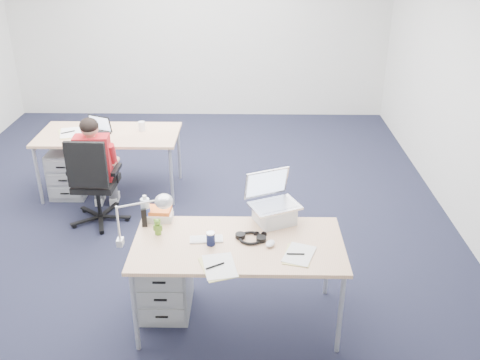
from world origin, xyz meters
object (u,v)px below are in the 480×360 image
(wireless_keyboard, at_px, (206,239))
(sunglasses, at_px, (260,234))
(drawer_pedestal_far, at_px, (70,172))
(desk_lamp, at_px, (136,219))
(desk_far, at_px, (109,137))
(drawer_pedestal_near, at_px, (165,280))
(bear_figurine, at_px, (158,226))
(far_cup, at_px, (142,126))
(desk_near, at_px, (238,248))
(book_stack, at_px, (159,214))
(cordless_phone, at_px, (144,218))
(seated_person, at_px, (97,166))
(water_bottle, at_px, (145,209))
(dark_laptop, at_px, (95,126))
(can_koozie, at_px, (211,239))
(silver_laptop, at_px, (275,200))
(office_chair, at_px, (97,198))
(headphones, at_px, (251,237))
(computer_mouse, at_px, (270,244))

(wireless_keyboard, relative_size, sunglasses, 2.43)
(drawer_pedestal_far, bearing_deg, desk_lamp, -60.66)
(desk_far, relative_size, drawer_pedestal_near, 2.91)
(bear_figurine, distance_m, far_cup, 2.33)
(desk_near, distance_m, book_stack, 0.74)
(drawer_pedestal_far, bearing_deg, cordless_phone, -57.38)
(desk_near, xyz_separation_m, seated_person, (-1.53, 1.71, -0.10))
(drawer_pedestal_near, bearing_deg, book_stack, 102.99)
(desk_far, xyz_separation_m, book_stack, (0.88, -1.94, 0.09))
(desk_lamp, height_order, far_cup, desk_lamp)
(desk_near, bearing_deg, water_bottle, 157.49)
(far_cup, bearing_deg, dark_laptop, -165.26)
(drawer_pedestal_near, height_order, can_koozie, can_koozie)
(book_stack, bearing_deg, drawer_pedestal_near, -77.01)
(drawer_pedestal_near, relative_size, wireless_keyboard, 2.18)
(silver_laptop, distance_m, water_bottle, 1.04)
(wireless_keyboard, height_order, water_bottle, water_bottle)
(drawer_pedestal_near, relative_size, sunglasses, 5.30)
(seated_person, distance_m, dark_laptop, 0.62)
(office_chair, height_order, drawer_pedestal_near, office_chair)
(sunglasses, bearing_deg, desk_lamp, -168.98)
(desk_near, height_order, headphones, headphones)
(bear_figurine, bearing_deg, book_stack, 87.90)
(silver_laptop, bearing_deg, sunglasses, -142.82)
(seated_person, distance_m, sunglasses, 2.34)
(dark_laptop, bearing_deg, sunglasses, -25.54)
(wireless_keyboard, height_order, headphones, headphones)
(bear_figurine, distance_m, dark_laptop, 2.38)
(computer_mouse, xyz_separation_m, bear_figurine, (-0.87, 0.15, 0.05))
(drawer_pedestal_near, distance_m, can_koozie, 0.66)
(desk_far, bearing_deg, drawer_pedestal_near, -66.56)
(can_koozie, xyz_separation_m, sunglasses, (0.37, 0.13, -0.04))
(desk_near, bearing_deg, drawer_pedestal_far, 132.32)
(silver_laptop, xyz_separation_m, wireless_keyboard, (-0.53, -0.28, -0.19))
(desk_near, bearing_deg, computer_mouse, -7.98)
(computer_mouse, bearing_deg, dark_laptop, 154.04)
(silver_laptop, relative_size, sunglasses, 3.86)
(drawer_pedestal_near, height_order, headphones, headphones)
(computer_mouse, height_order, dark_laptop, dark_laptop)
(computer_mouse, distance_m, desk_lamp, 1.01)
(silver_laptop, distance_m, dark_laptop, 2.75)
(desk_far, xyz_separation_m, silver_laptop, (1.82, -1.97, 0.25))
(sunglasses, bearing_deg, wireless_keyboard, -169.03)
(dark_laptop, bearing_deg, bear_figurine, -40.08)
(can_koozie, xyz_separation_m, water_bottle, (-0.54, 0.34, 0.06))
(desk_near, height_order, can_koozie, can_koozie)
(headphones, bearing_deg, book_stack, 173.62)
(computer_mouse, bearing_deg, bear_figurine, -165.83)
(seated_person, height_order, headphones, seated_person)
(sunglasses, height_order, dark_laptop, dark_laptop)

